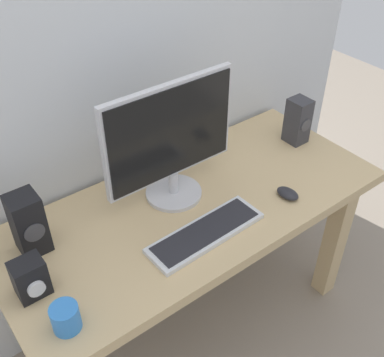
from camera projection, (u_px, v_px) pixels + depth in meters
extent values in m
plane|color=gray|center=(193.00, 322.00, 2.17)|extent=(6.00, 6.00, 0.00)
cube|color=tan|center=(194.00, 208.00, 1.73)|extent=(1.45, 0.64, 0.04)
cube|color=tan|center=(335.00, 238.00, 2.12)|extent=(0.08, 0.08, 0.69)
cube|color=tan|center=(27.00, 314.00, 1.80)|extent=(0.08, 0.08, 0.69)
cube|color=tan|center=(265.00, 188.00, 2.40)|extent=(0.08, 0.08, 0.69)
cylinder|color=silver|center=(174.00, 193.00, 1.75)|extent=(0.21, 0.21, 0.02)
cylinder|color=silver|center=(173.00, 182.00, 1.72)|extent=(0.04, 0.04, 0.09)
cube|color=silver|center=(170.00, 132.00, 1.60)|extent=(0.52, 0.02, 0.36)
cube|color=black|center=(172.00, 134.00, 1.59)|extent=(0.49, 0.01, 0.34)
cube|color=silver|center=(206.00, 233.00, 1.59)|extent=(0.43, 0.15, 0.02)
cube|color=#232328|center=(206.00, 231.00, 1.58)|extent=(0.40, 0.12, 0.00)
ellipsoid|color=#232328|center=(288.00, 193.00, 1.74)|extent=(0.07, 0.09, 0.03)
cube|color=#333338|center=(298.00, 121.00, 1.98)|extent=(0.08, 0.09, 0.20)
cylinder|color=#3F3F44|center=(306.00, 125.00, 1.95)|extent=(0.06, 0.00, 0.06)
cube|color=black|center=(28.00, 224.00, 1.48)|extent=(0.09, 0.10, 0.22)
cylinder|color=#3F3F44|center=(35.00, 233.00, 1.45)|extent=(0.07, 0.00, 0.07)
cube|color=black|center=(30.00, 278.00, 1.36)|extent=(0.09, 0.07, 0.13)
cylinder|color=silver|center=(37.00, 289.00, 1.34)|extent=(0.05, 0.01, 0.05)
cylinder|color=#337FD8|center=(66.00, 318.00, 1.28)|extent=(0.08, 0.08, 0.08)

